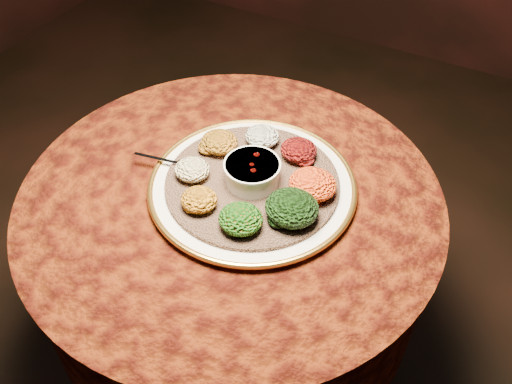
% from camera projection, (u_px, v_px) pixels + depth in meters
% --- Properties ---
extents(table, '(0.96, 0.96, 0.73)m').
position_uv_depth(table, '(233.00, 245.00, 1.41)').
color(table, black).
rests_on(table, ground).
extents(platter, '(0.56, 0.56, 0.02)m').
position_uv_depth(platter, '(252.00, 186.00, 1.28)').
color(platter, silver).
rests_on(platter, table).
extents(injera, '(0.48, 0.48, 0.01)m').
position_uv_depth(injera, '(252.00, 183.00, 1.27)').
color(injera, brown).
rests_on(injera, platter).
extents(stew_bowl, '(0.13, 0.13, 0.05)m').
position_uv_depth(stew_bowl, '(252.00, 171.00, 1.25)').
color(stew_bowl, silver).
rests_on(stew_bowl, injera).
extents(spoon, '(0.14, 0.04, 0.01)m').
position_uv_depth(spoon, '(179.00, 163.00, 1.30)').
color(spoon, silver).
rests_on(spoon, injera).
extents(portion_ayib, '(0.08, 0.08, 0.04)m').
position_uv_depth(portion_ayib, '(262.00, 136.00, 1.35)').
color(portion_ayib, beige).
rests_on(portion_ayib, injera).
extents(portion_kitfo, '(0.09, 0.08, 0.04)m').
position_uv_depth(portion_kitfo, '(299.00, 150.00, 1.31)').
color(portion_kitfo, black).
rests_on(portion_kitfo, injera).
extents(portion_tikil, '(0.10, 0.10, 0.05)m').
position_uv_depth(portion_tikil, '(313.00, 184.00, 1.23)').
color(portion_tikil, '#C37310').
rests_on(portion_tikil, injera).
extents(portion_gomen, '(0.11, 0.11, 0.05)m').
position_uv_depth(portion_gomen, '(292.00, 208.00, 1.18)').
color(portion_gomen, black).
rests_on(portion_gomen, injera).
extents(portion_mixveg, '(0.09, 0.09, 0.04)m').
position_uv_depth(portion_mixveg, '(241.00, 219.00, 1.16)').
color(portion_mixveg, '#A63A0A').
rests_on(portion_mixveg, injera).
extents(portion_kik, '(0.08, 0.08, 0.04)m').
position_uv_depth(portion_kik, '(199.00, 200.00, 1.20)').
color(portion_kik, '#BF6F10').
rests_on(portion_kik, injera).
extents(portion_timatim, '(0.08, 0.08, 0.04)m').
position_uv_depth(portion_timatim, '(192.00, 170.00, 1.27)').
color(portion_timatim, maroon).
rests_on(portion_timatim, injera).
extents(portion_shiro, '(0.09, 0.08, 0.04)m').
position_uv_depth(portion_shiro, '(219.00, 142.00, 1.33)').
color(portion_shiro, '#9B5412').
rests_on(portion_shiro, injera).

